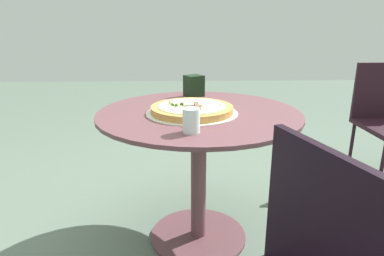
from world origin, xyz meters
The scene contains 6 objects.
ground_plane centered at (0.00, 0.00, 0.00)m, with size 10.00×10.00×0.00m, color #5A6C5D.
patio_table centered at (0.00, 0.00, 0.51)m, with size 0.97×0.97×0.70m.
pizza_on_tray centered at (-0.03, -0.03, 0.72)m, with size 0.43×0.43×0.05m.
pizza_server centered at (-0.02, -0.12, 0.76)m, with size 0.08×0.21×0.02m.
drinking_cup centered at (-0.05, -0.32, 0.74)m, with size 0.07×0.07×0.10m, color silver.
napkin_dispenser centered at (-0.01, 0.35, 0.76)m, with size 0.09×0.09×0.12m, color black.
Camera 1 is at (-0.09, -1.56, 1.11)m, focal length 31.74 mm.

